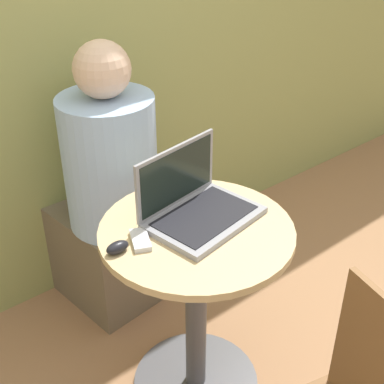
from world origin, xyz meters
TOP-DOWN VIEW (x-y plane):
  - ground_plane at (0.00, 0.00)m, footprint 12.00×12.00m
  - round_table at (0.00, 0.00)m, footprint 0.62×0.62m
  - laptop at (0.04, 0.05)m, footprint 0.38×0.30m
  - cell_phone at (-0.18, 0.05)m, footprint 0.09×0.12m
  - computer_mouse at (-0.25, 0.05)m, footprint 0.07×0.04m
  - person_seated at (0.03, 0.62)m, footprint 0.39×0.58m

SIDE VIEW (x-z plane):
  - ground_plane at x=0.00m, z-range 0.00..0.00m
  - round_table at x=0.00m, z-range 0.10..0.82m
  - person_seated at x=0.03m, z-range -0.10..1.08m
  - cell_phone at x=-0.18m, z-range 0.72..0.73m
  - computer_mouse at x=-0.25m, z-range 0.72..0.75m
  - laptop at x=0.04m, z-range 0.65..0.87m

